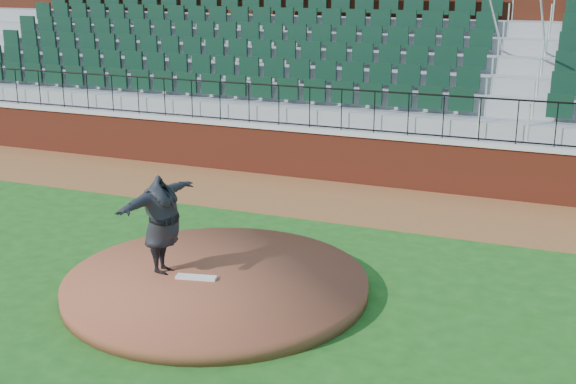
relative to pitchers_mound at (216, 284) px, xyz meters
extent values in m
plane|color=#194F16|center=(0.57, 0.25, -0.12)|extent=(90.00, 90.00, 0.00)
cube|color=brown|center=(0.57, 5.65, -0.12)|extent=(34.00, 3.20, 0.01)
cube|color=maroon|center=(0.57, 7.25, 0.47)|extent=(34.00, 0.35, 1.20)
cube|color=#B7B7B7|center=(0.57, 7.25, 1.12)|extent=(34.00, 0.45, 0.10)
cube|color=maroon|center=(0.57, 12.77, 2.62)|extent=(34.00, 0.50, 5.50)
cylinder|color=brown|center=(0.00, 0.00, 0.00)|extent=(4.99, 4.99, 0.25)
cube|color=silver|center=(-0.28, -0.17, 0.15)|extent=(0.69, 0.31, 0.04)
imported|color=black|center=(-0.91, -0.11, 0.96)|extent=(0.68, 2.09, 1.67)
camera|label=1|loc=(5.48, -10.32, 5.02)|focal=47.66mm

